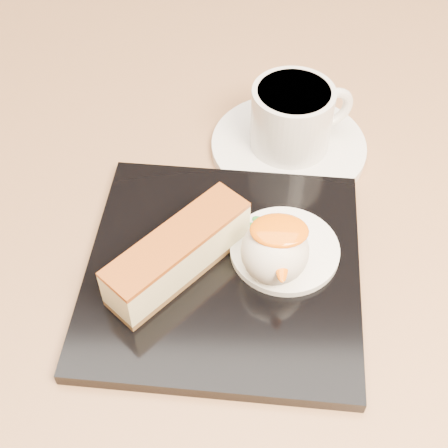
{
  "coord_description": "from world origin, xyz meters",
  "views": [
    {
      "loc": [
        0.01,
        -0.34,
        1.14
      ],
      "look_at": [
        -0.0,
        -0.02,
        0.76
      ],
      "focal_mm": 50.0,
      "sensor_mm": 36.0,
      "label": 1
    }
  ],
  "objects_px": {
    "cheesecake": "(178,253)",
    "saucer": "(288,147)",
    "ice_cream_scoop": "(275,251)",
    "coffee_cup": "(293,116)",
    "table": "(225,332)",
    "dessert_plate": "(223,270)"
  },
  "relations": [
    {
      "from": "dessert_plate",
      "to": "ice_cream_scoop",
      "type": "xyz_separation_m",
      "value": [
        0.04,
        -0.01,
        0.03
      ]
    },
    {
      "from": "cheesecake",
      "to": "saucer",
      "type": "distance_m",
      "value": 0.18
    },
    {
      "from": "saucer",
      "to": "table",
      "type": "bearing_deg",
      "value": -117.42
    },
    {
      "from": "ice_cream_scoop",
      "to": "saucer",
      "type": "relative_size",
      "value": 0.36
    },
    {
      "from": "dessert_plate",
      "to": "ice_cream_scoop",
      "type": "distance_m",
      "value": 0.05
    },
    {
      "from": "cheesecake",
      "to": "saucer",
      "type": "xyz_separation_m",
      "value": [
        0.09,
        0.16,
        -0.03
      ]
    },
    {
      "from": "cheesecake",
      "to": "saucer",
      "type": "bearing_deg",
      "value": 11.25
    },
    {
      "from": "table",
      "to": "ice_cream_scoop",
      "type": "distance_m",
      "value": 0.2
    },
    {
      "from": "cheesecake",
      "to": "ice_cream_scoop",
      "type": "relative_size",
      "value": 2.21
    },
    {
      "from": "saucer",
      "to": "coffee_cup",
      "type": "xyz_separation_m",
      "value": [
        0.0,
        0.0,
        0.04
      ]
    },
    {
      "from": "table",
      "to": "saucer",
      "type": "height_order",
      "value": "saucer"
    },
    {
      "from": "cheesecake",
      "to": "table",
      "type": "bearing_deg",
      "value": 2.53
    },
    {
      "from": "cheesecake",
      "to": "ice_cream_scoop",
      "type": "xyz_separation_m",
      "value": [
        0.08,
        0.0,
        0.01
      ]
    },
    {
      "from": "table",
      "to": "cheesecake",
      "type": "relative_size",
      "value": 6.78
    },
    {
      "from": "coffee_cup",
      "to": "ice_cream_scoop",
      "type": "bearing_deg",
      "value": -119.54
    },
    {
      "from": "dessert_plate",
      "to": "saucer",
      "type": "height_order",
      "value": "dessert_plate"
    },
    {
      "from": "table",
      "to": "saucer",
      "type": "distance_m",
      "value": 0.21
    },
    {
      "from": "table",
      "to": "cheesecake",
      "type": "xyz_separation_m",
      "value": [
        -0.04,
        -0.04,
        0.19
      ]
    },
    {
      "from": "table",
      "to": "cheesecake",
      "type": "distance_m",
      "value": 0.2
    },
    {
      "from": "ice_cream_scoop",
      "to": "coffee_cup",
      "type": "xyz_separation_m",
      "value": [
        0.02,
        0.16,
        0.0
      ]
    },
    {
      "from": "table",
      "to": "dessert_plate",
      "type": "bearing_deg",
      "value": -90.62
    },
    {
      "from": "table",
      "to": "dessert_plate",
      "type": "distance_m",
      "value": 0.17
    }
  ]
}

